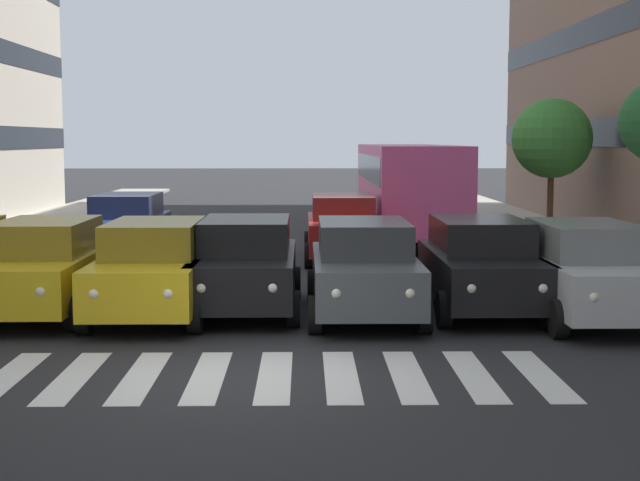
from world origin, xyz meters
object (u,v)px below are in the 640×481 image
object	(u,v)px
car_2	(364,268)
car_row2_1	(126,225)
bus_behind_traffic	(407,181)
car_4	(154,268)
car_row2_0	(343,227)
car_3	(246,264)
car_1	(481,264)
street_tree_2	(552,139)
car_5	(43,267)
car_0	(587,271)

from	to	relation	value
car_2	car_row2_1	xyz separation A→B (m)	(5.85, -8.38, 0.00)
car_row2_1	bus_behind_traffic	xyz separation A→B (m)	(-8.04, -4.40, 0.97)
car_4	car_row2_0	bearing A→B (deg)	-115.47
car_row2_0	bus_behind_traffic	bearing A→B (deg)	-114.28
car_3	car_4	bearing A→B (deg)	18.14
car_2	car_row2_0	size ratio (longest dim) A/B	1.00
car_3	bus_behind_traffic	distance (m)	13.02
car_1	street_tree_2	bearing A→B (deg)	-110.23
car_row2_0	car_row2_1	xyz separation A→B (m)	(5.79, -0.58, 0.00)
car_1	car_row2_0	world-z (taller)	same
car_2	car_4	size ratio (longest dim) A/B	1.00
car_5	street_tree_2	size ratio (longest dim) A/B	1.03
street_tree_2	car_3	bearing A→B (deg)	54.12
car_5	bus_behind_traffic	bearing A→B (deg)	-122.52
car_5	car_row2_0	world-z (taller)	same
car_2	bus_behind_traffic	xyz separation A→B (m)	(-2.19, -12.78, 0.97)
car_3	car_row2_1	world-z (taller)	same
bus_behind_traffic	car_row2_0	bearing A→B (deg)	65.72
car_2	car_4	world-z (taller)	same
car_3	street_tree_2	size ratio (longest dim) A/B	1.03
car_5	car_1	bearing A→B (deg)	-178.67
car_5	car_row2_1	bearing A→B (deg)	-89.66
car_2	car_3	size ratio (longest dim) A/B	1.00
car_1	car_row2_0	size ratio (longest dim) A/B	1.00
car_row2_0	car_4	bearing A→B (deg)	64.53
car_4	car_3	bearing A→B (deg)	-161.86
car_3	car_5	size ratio (longest dim) A/B	1.00
car_4	bus_behind_traffic	xyz separation A→B (m)	(-5.95, -12.76, 0.97)
car_1	car_3	size ratio (longest dim) A/B	1.00
car_0	car_2	bearing A→B (deg)	-6.22
car_1	car_4	distance (m)	5.97
car_5	street_tree_2	xyz separation A→B (m)	(-12.59, -12.66, 2.32)
car_0	car_1	xyz separation A→B (m)	(1.71, -0.86, 0.00)
bus_behind_traffic	street_tree_2	bearing A→B (deg)	-178.38
car_4	bus_behind_traffic	world-z (taller)	bus_behind_traffic
car_4	car_5	world-z (taller)	same
car_1	car_row2_1	xyz separation A→B (m)	(8.04, -7.94, 0.00)
car_2	car_5	bearing A→B (deg)	-2.47
car_0	car_3	distance (m)	6.13
car_row2_0	car_1	bearing A→B (deg)	106.99
car_row2_1	car_2	bearing A→B (deg)	124.91
car_3	car_1	bearing A→B (deg)	178.54
bus_behind_traffic	car_2	bearing A→B (deg)	80.28
car_0	car_4	world-z (taller)	same
car_1	car_row2_1	distance (m)	11.30
car_2	bus_behind_traffic	bearing A→B (deg)	-99.72
car_5	bus_behind_traffic	distance (m)	14.89
car_1	car_5	bearing A→B (deg)	1.33
car_1	car_3	world-z (taller)	same
bus_behind_traffic	car_1	bearing A→B (deg)	90.00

